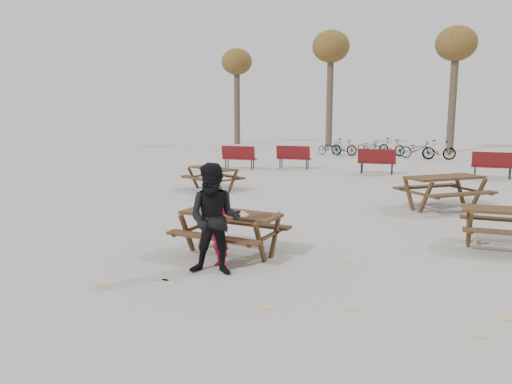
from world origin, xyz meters
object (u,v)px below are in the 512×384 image
at_px(child, 220,236).
at_px(adult, 215,219).
at_px(food_tray, 243,215).
at_px(soda_bottle, 229,209).
at_px(picnic_table_far, 444,193).
at_px(picnic_table_east, 511,229).
at_px(main_picnic_table, 231,223).
at_px(picnic_table_north, 213,179).

height_order(child, adult, adult).
height_order(food_tray, child, child).
xyz_separation_m(food_tray, adult, (-0.01, -0.90, 0.10)).
distance_m(soda_bottle, picnic_table_far, 6.86).
bearing_deg(soda_bottle, picnic_table_east, 31.89).
xyz_separation_m(main_picnic_table, picnic_table_far, (2.90, 6.14, -0.15)).
height_order(food_tray, adult, adult).
xyz_separation_m(food_tray, soda_bottle, (-0.32, 0.08, 0.05)).
xyz_separation_m(picnic_table_east, picnic_table_far, (-1.63, 3.41, 0.06)).
distance_m(soda_bottle, picnic_table_north, 7.33).
height_order(main_picnic_table, picnic_table_north, main_picnic_table).
distance_m(main_picnic_table, picnic_table_east, 5.29).
bearing_deg(child, adult, -53.95).
height_order(main_picnic_table, soda_bottle, soda_bottle).
distance_m(food_tray, child, 0.62).
relative_size(adult, picnic_table_far, 0.88).
relative_size(soda_bottle, picnic_table_north, 0.10).
bearing_deg(main_picnic_table, soda_bottle, -77.11).
bearing_deg(picnic_table_north, main_picnic_table, -31.11).
relative_size(food_tray, adult, 0.10).
bearing_deg(child, picnic_table_north, 141.32).
relative_size(main_picnic_table, adult, 1.01).
bearing_deg(soda_bottle, main_picnic_table, 102.89).
height_order(picnic_table_north, picnic_table_far, picnic_table_far).
xyz_separation_m(main_picnic_table, picnic_table_east, (4.52, 2.73, -0.21)).
bearing_deg(adult, picnic_table_north, 104.48).
height_order(main_picnic_table, picnic_table_far, picnic_table_far).
height_order(adult, picnic_table_east, adult).
relative_size(adult, picnic_table_north, 1.04).
relative_size(picnic_table_east, picnic_table_north, 1.02).
height_order(adult, picnic_table_far, adult).
height_order(main_picnic_table, child, child).
bearing_deg(child, main_picnic_table, 125.04).
xyz_separation_m(main_picnic_table, soda_bottle, (0.02, -0.07, 0.26)).
bearing_deg(picnic_table_east, adult, -145.39).
height_order(main_picnic_table, adult, adult).
bearing_deg(child, food_tray, 95.69).
distance_m(main_picnic_table, soda_bottle, 0.27).
bearing_deg(picnic_table_far, soda_bottle, -162.85).
height_order(food_tray, picnic_table_far, picnic_table_far).
bearing_deg(picnic_table_north, picnic_table_far, 25.64).
distance_m(main_picnic_table, picnic_table_north, 7.25).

